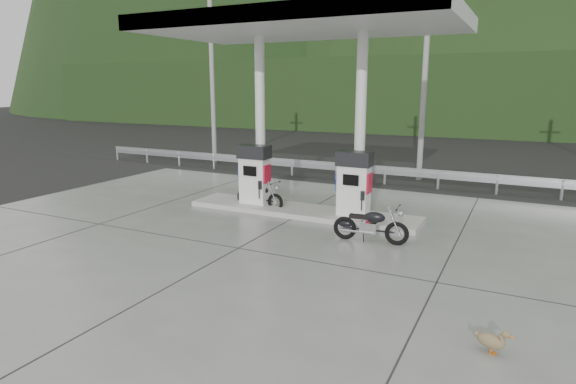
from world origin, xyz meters
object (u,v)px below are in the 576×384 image
at_px(motorcycle_left, 259,196).
at_px(duck, 491,341).
at_px(motorcycle_right, 370,226).
at_px(gas_pump_right, 354,184).
at_px(gas_pump_left, 254,174).

bearing_deg(motorcycle_left, duck, -32.10).
xyz_separation_m(motorcycle_left, motorcycle_right, (4.05, -1.67, 0.02)).
bearing_deg(duck, motorcycle_right, 143.79).
relative_size(gas_pump_right, motorcycle_right, 1.05).
bearing_deg(gas_pump_left, motorcycle_right, -21.61).
relative_size(gas_pump_right, motorcycle_left, 1.11).
height_order(gas_pump_left, gas_pump_right, same).
distance_m(motorcycle_right, duck, 5.05).
relative_size(gas_pump_right, duck, 3.74).
relative_size(gas_pump_left, duck, 3.74).
distance_m(gas_pump_right, duck, 7.05).
xyz_separation_m(motorcycle_right, duck, (3.00, -4.06, -0.23)).
distance_m(motorcycle_left, duck, 9.09).
xyz_separation_m(gas_pump_left, motorcycle_left, (0.16, 0.00, -0.67)).
xyz_separation_m(gas_pump_left, motorcycle_right, (4.21, -1.67, -0.64)).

